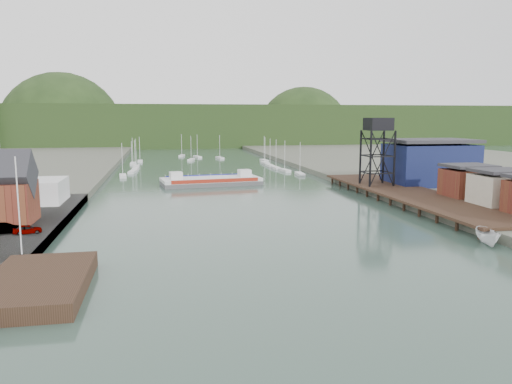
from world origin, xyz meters
name	(u,v)px	position (x,y,z in m)	size (l,w,h in m)	color
ground	(304,276)	(0.00, 0.00, 0.00)	(600.00, 600.00, 0.00)	#2B433C
west_stage	(38,284)	(-29.00, 0.00, 0.90)	(10.00, 18.00, 1.80)	black
east_pier	(410,193)	(37.00, 45.00, 1.90)	(14.00, 70.00, 2.45)	black
white_shed	(16,192)	(-44.00, 50.00, 3.85)	(18.00, 12.00, 4.50)	silver
flagpole	(18,206)	(-33.00, 10.00, 7.60)	(0.16, 0.16, 12.00)	silver
lift_tower	(378,128)	(35.00, 58.00, 15.65)	(6.50, 6.50, 16.00)	black
blue_shed	(430,163)	(50.00, 60.00, 7.06)	(20.50, 14.50, 11.30)	#0E163E
marina_sailboats	(203,164)	(0.08, 138.46, 0.35)	(57.71, 92.65, 0.90)	silver
distant_hills	(177,129)	(-3.98, 301.35, 10.38)	(500.00, 120.00, 80.00)	#1D2F15
chain_ferry	(211,181)	(-2.58, 81.54, 1.10)	(27.81, 14.12, 3.83)	#505053
motorboat	(488,237)	(29.67, 8.33, 1.26)	(2.45, 6.50, 2.51)	silver
car_west_a	(27,229)	(-35.10, 21.49, 2.26)	(1.56, 3.87, 1.32)	#999999
car_west_b	(5,228)	(-38.25, 22.12, 2.36)	(1.61, 4.60, 1.52)	#999999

